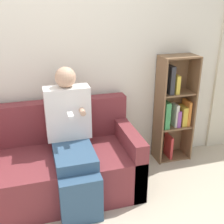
# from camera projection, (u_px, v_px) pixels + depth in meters

# --- Properties ---
(back_wall) EXTENTS (10.00, 0.06, 2.55)m
(back_wall) POSITION_uv_depth(u_px,v_px,m) (44.00, 60.00, 2.84)
(back_wall) COLOR silver
(back_wall) RESTS_ON ground_plane
(couch) EXTENTS (2.09, 0.81, 0.88)m
(couch) POSITION_uv_depth(u_px,v_px,m) (32.00, 170.00, 2.76)
(couch) COLOR maroon
(couch) RESTS_ON ground_plane
(adult_seated) EXTENTS (0.43, 0.76, 1.27)m
(adult_seated) POSITION_uv_depth(u_px,v_px,m) (72.00, 136.00, 2.64)
(adult_seated) COLOR #335170
(adult_seated) RESTS_ON ground_plane
(bookshelf) EXTENTS (0.42, 0.26, 1.28)m
(bookshelf) POSITION_uv_depth(u_px,v_px,m) (173.00, 109.00, 3.32)
(bookshelf) COLOR brown
(bookshelf) RESTS_ON ground_plane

